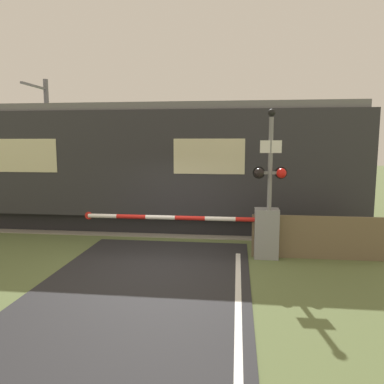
{
  "coord_description": "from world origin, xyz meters",
  "views": [
    {
      "loc": [
        1.87,
        -8.6,
        2.94
      ],
      "look_at": [
        0.65,
        1.41,
        1.58
      ],
      "focal_mm": 35.0,
      "sensor_mm": 36.0,
      "label": 1
    }
  ],
  "objects": [
    {
      "name": "crossing_barrier",
      "position": [
        2.28,
        0.81,
        0.69
      ],
      "size": [
        5.09,
        0.44,
        1.27
      ],
      "color": "gray",
      "rests_on": "ground_plane"
    },
    {
      "name": "catenary_pole",
      "position": [
        -6.08,
        6.45,
        2.9
      ],
      "size": [
        0.2,
        1.9,
        5.5
      ],
      "color": "slate",
      "rests_on": "ground_plane"
    },
    {
      "name": "train",
      "position": [
        -4.88,
        4.03,
        2.12
      ],
      "size": [
        21.43,
        2.78,
        4.15
      ],
      "color": "black",
      "rests_on": "ground_plane"
    },
    {
      "name": "ground_plane",
      "position": [
        0.0,
        0.0,
        0.0
      ],
      "size": [
        80.0,
        80.0,
        0.0
      ],
      "primitive_type": "plane",
      "color": "#5B6B3D"
    },
    {
      "name": "roadside_fence",
      "position": [
        3.9,
        0.87,
        0.55
      ],
      "size": [
        3.28,
        0.06,
        1.1
      ],
      "color": "#726047",
      "rests_on": "ground_plane"
    },
    {
      "name": "signal_post",
      "position": [
        2.66,
        0.64,
        2.11
      ],
      "size": [
        0.83,
        0.26,
        3.72
      ],
      "color": "gray",
      "rests_on": "ground_plane"
    },
    {
      "name": "track_bed",
      "position": [
        0.0,
        4.03,
        0.02
      ],
      "size": [
        36.0,
        3.2,
        0.13
      ],
      "color": "gray",
      "rests_on": "ground_plane"
    }
  ]
}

